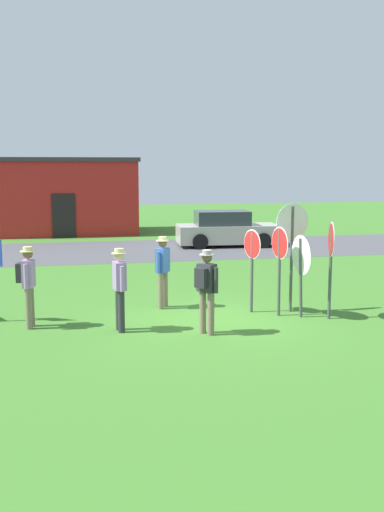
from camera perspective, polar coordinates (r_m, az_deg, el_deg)
ground_plane at (r=13.35m, az=1.58°, el=-6.19°), size 80.00×80.00×0.00m
street_asphalt at (r=24.46m, az=-4.73°, el=0.58°), size 60.00×6.40×0.01m
building_background at (r=31.18m, az=-12.18°, el=5.66°), size 7.38×4.52×3.81m
parked_car_on_street at (r=25.61m, az=3.29°, el=2.50°), size 4.41×2.24×1.51m
stop_sign_low_front at (r=13.93m, az=5.74°, el=-0.06°), size 0.20×0.67×1.96m
stop_sign_center_cluster at (r=13.62m, az=10.38°, el=-0.58°), size 0.15×0.90×1.88m
stop_sign_tallest at (r=14.05m, az=9.51°, el=1.78°), size 0.83×0.16×2.55m
stop_sign_leaning_right at (r=13.67m, az=8.34°, el=0.03°), size 0.14×0.73×2.05m
stop_sign_nearest at (r=13.58m, az=13.10°, el=0.28°), size 0.23×0.74×2.19m
person_on_left at (r=12.08m, az=1.36°, el=-2.85°), size 0.47×0.49×1.74m
person_with_sunhat at (r=13.04m, az=-15.40°, el=-2.31°), size 0.42×0.56×1.74m
person_holding_notes at (r=12.40m, az=-6.92°, el=-2.74°), size 0.32×0.57×1.74m
person_in_blue at (r=14.35m, az=-2.81°, el=-1.13°), size 0.39×0.48×1.74m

